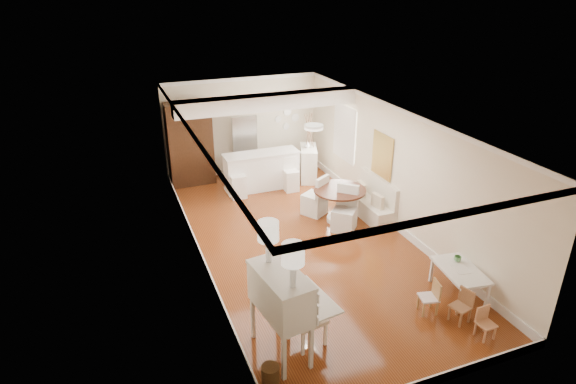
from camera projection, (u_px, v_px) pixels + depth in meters
room at (299, 152)px, 10.13m from camera, size 9.00×9.04×2.82m
secretary_bureau at (281, 314)px, 7.21m from camera, size 1.29×1.31×1.46m
gustavian_armchair at (307, 318)px, 7.52m from camera, size 0.64×0.64×0.95m
wicker_basket at (270, 374)px, 6.91m from camera, size 0.35×0.35×0.27m
kids_table at (458, 282)px, 8.76m from camera, size 0.79×1.16×0.54m
kids_chair_a at (461, 306)px, 8.06m from camera, size 0.35×0.35×0.61m
kids_chair_b at (429, 297)px, 8.27m from camera, size 0.36×0.36×0.62m
kids_chair_c at (486, 324)px, 7.70m from camera, size 0.27×0.27×0.55m
banquette at (370, 198)px, 11.54m from camera, size 0.52×1.60×0.98m
dining_table at (339, 205)px, 11.35m from camera, size 1.53×1.53×0.83m
slip_chair_near at (345, 209)px, 10.91m from camera, size 0.72×0.72×1.05m
slip_chair_far at (315, 195)px, 11.68m from camera, size 0.68×0.69×1.03m
breakfast_counter at (262, 171)px, 13.12m from camera, size 2.05×0.65×1.03m
bar_stool_left at (237, 180)px, 12.58m from camera, size 0.40×0.40×1.00m
bar_stool_right at (291, 175)px, 12.99m from camera, size 0.38×0.38×0.92m
pantry_cabinet at (190, 144)px, 13.21m from camera, size 1.20×0.60×2.30m
fridge at (256, 145)px, 13.92m from camera, size 0.75×0.65×1.80m
sideboard at (308, 163)px, 13.73m from camera, size 0.77×1.09×0.95m
pencil_cup at (458, 259)px, 8.87m from camera, size 0.16×0.16×0.11m
branch_vase at (307, 145)px, 13.50m from camera, size 0.22×0.22×0.17m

